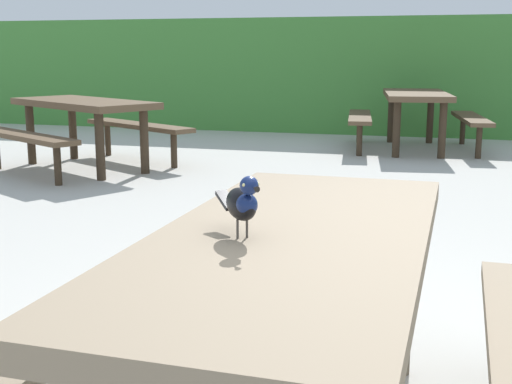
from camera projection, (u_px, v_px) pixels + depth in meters
hedge_wall at (451, 75)px, 10.84m from camera, size 28.00×2.17×1.76m
picnic_table_foreground at (292, 291)px, 2.02m from camera, size 1.71×1.81×0.74m
bird_grackle at (243, 202)px, 1.88m from camera, size 0.20×0.24×0.18m
picnic_table_mid_left at (84, 117)px, 7.31m from camera, size 2.31×2.30×0.74m
picnic_table_far_centre at (415, 107)px, 8.72m from camera, size 1.89×1.92×0.74m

